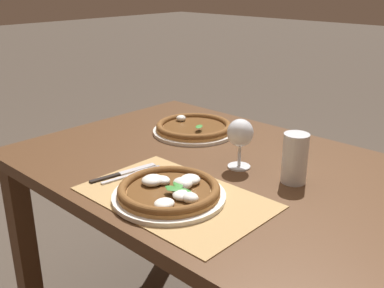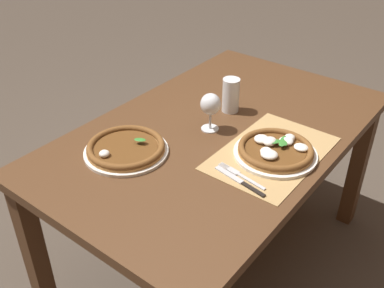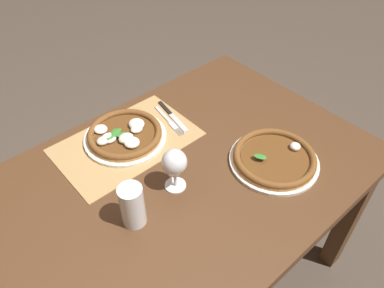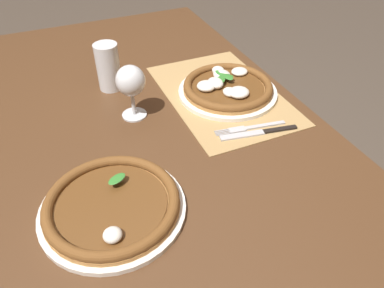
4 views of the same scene
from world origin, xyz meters
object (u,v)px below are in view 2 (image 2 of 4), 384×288
at_px(pizza_far, 126,148).
at_px(pint_glass, 231,96).
at_px(fork, 241,176).
at_px(wine_glass, 211,106).
at_px(knife, 239,181).
at_px(pizza_near, 276,150).

bearing_deg(pizza_far, pint_glass, -13.57).
relative_size(pint_glass, fork, 0.72).
height_order(wine_glass, fork, wine_glass).
bearing_deg(knife, fork, 21.22).
bearing_deg(pint_glass, pizza_near, -119.72).
xyz_separation_m(pizza_near, wine_glass, (0.00, 0.29, 0.08)).
xyz_separation_m(pizza_near, knife, (-0.21, 0.02, -0.02)).
xyz_separation_m(pizza_near, pint_glass, (0.18, 0.32, 0.05)).
distance_m(pizza_near, fork, 0.19).
distance_m(pizza_near, knife, 0.21).
relative_size(pizza_near, wine_glass, 1.94).
height_order(pizza_near, pint_glass, pint_glass).
height_order(wine_glass, knife, wine_glass).
bearing_deg(pint_glass, wine_glass, -172.63).
distance_m(wine_glass, knife, 0.37).
height_order(pizza_far, pint_glass, pint_glass).
height_order(pizza_far, fork, pizza_far).
height_order(pint_glass, knife, pint_glass).
relative_size(pizza_near, pint_glass, 2.08).
relative_size(pizza_far, knife, 1.44).
bearing_deg(pint_glass, pizza_far, 166.43).
bearing_deg(pint_glass, fork, -141.51).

